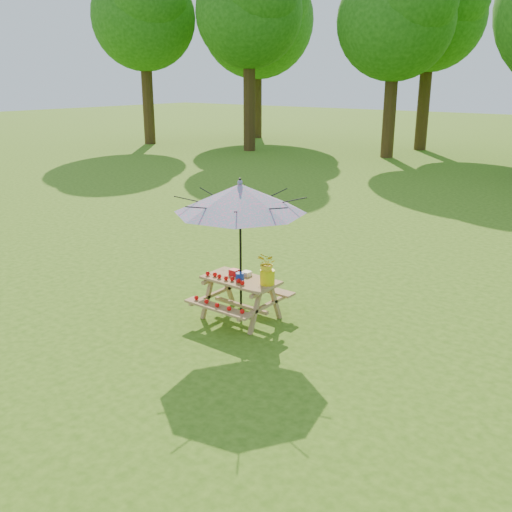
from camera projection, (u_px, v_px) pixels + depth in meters
The scene contains 5 objects.
picnic_table at pixel (241, 299), 8.99m from camera, with size 1.20×1.32×0.67m.
patio_umbrella at pixel (240, 198), 8.50m from camera, with size 2.34×2.34×2.25m.
produce_bins at pixel (240, 275), 8.91m from camera, with size 0.37×0.38×0.13m.
tomatoes_row at pixel (226, 278), 8.83m from camera, with size 0.77×0.13×0.07m, color red, non-canonical shape.
flower_bucket at pixel (267, 267), 8.58m from camera, with size 0.36×0.33×0.50m.
Camera 1 is at (1.10, -2.36, 3.69)m, focal length 40.00 mm.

